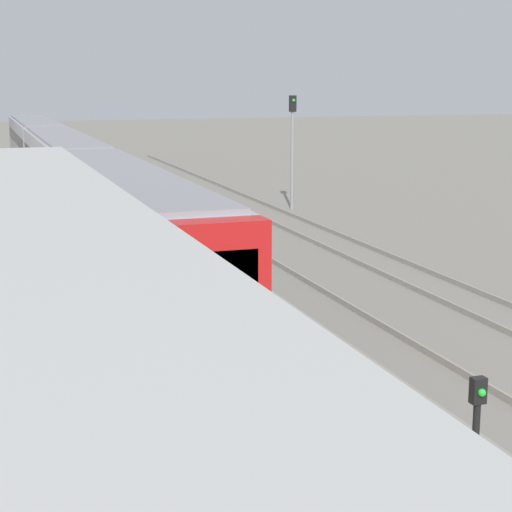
{
  "coord_description": "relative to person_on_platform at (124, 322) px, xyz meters",
  "views": [
    {
      "loc": [
        -4.22,
        -3.34,
        5.65
      ],
      "look_at": [
        1.95,
        15.04,
        1.64
      ],
      "focal_mm": 60.0,
      "sensor_mm": 36.0,
      "label": 1
    }
  ],
  "objects": [
    {
      "name": "person_on_platform",
      "position": [
        0.0,
        0.0,
        0.0
      ],
      "size": [
        0.4,
        0.4,
        1.66
      ],
      "color": "#2D2D33",
      "rests_on": "station_platform"
    },
    {
      "name": "train_near",
      "position": [
        2.1,
        28.2,
        -0.25
      ],
      "size": [
        2.55,
        51.06,
        3.1
      ],
      "color": "red",
      "rests_on": "ground_plane"
    },
    {
      "name": "signal_post_near",
      "position": [
        4.1,
        -3.5,
        -0.86
      ],
      "size": [
        0.2,
        0.21,
        1.78
      ],
      "color": "black",
      "rests_on": "ground_plane"
    },
    {
      "name": "signal_mast_far",
      "position": [
        11.35,
        22.39,
        1.17
      ],
      "size": [
        0.28,
        0.29,
        4.97
      ],
      "color": "gray",
      "rests_on": "ground_plane"
    }
  ]
}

